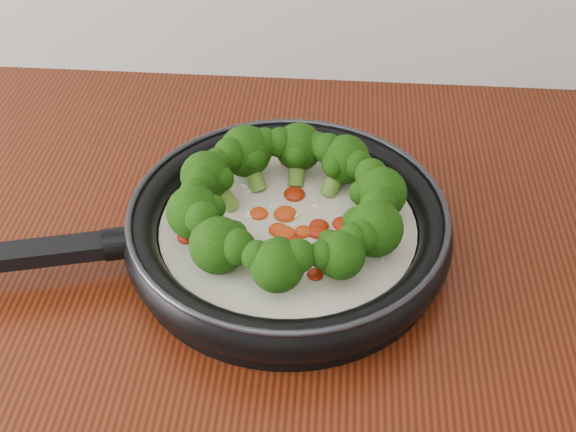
{
  "coord_description": "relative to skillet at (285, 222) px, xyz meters",
  "views": [
    {
      "loc": [
        0.16,
        0.51,
        1.48
      ],
      "look_at": [
        0.11,
        1.11,
        0.95
      ],
      "focal_mm": 46.07,
      "sensor_mm": 36.0,
      "label": 1
    }
  ],
  "objects": [
    {
      "name": "skillet",
      "position": [
        0.0,
        0.0,
        0.0
      ],
      "size": [
        0.6,
        0.44,
        0.1
      ],
      "color": "black",
      "rests_on": "counter"
    }
  ]
}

